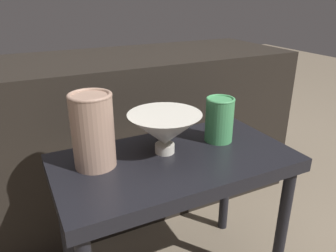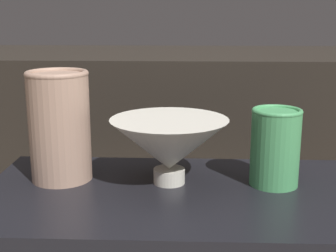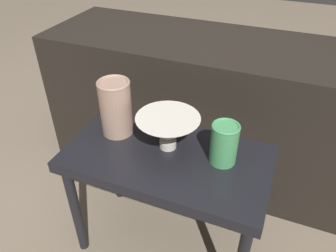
% 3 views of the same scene
% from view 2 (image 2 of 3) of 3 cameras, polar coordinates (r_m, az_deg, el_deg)
% --- Properties ---
extents(table, '(0.68, 0.37, 0.47)m').
position_cam_2_polar(table, '(0.85, 0.96, -11.80)').
color(table, black).
rests_on(table, ground_plane).
extents(couch_backdrop, '(1.51, 0.50, 0.66)m').
position_cam_2_polar(couch_backdrop, '(1.38, 1.51, -4.86)').
color(couch_backdrop, black).
rests_on(couch_backdrop, ground_plane).
extents(bowl, '(0.21, 0.21, 0.12)m').
position_cam_2_polar(bowl, '(0.84, 0.15, -2.32)').
color(bowl, silver).
rests_on(bowl, table).
extents(vase_textured_left, '(0.11, 0.11, 0.20)m').
position_cam_2_polar(vase_textured_left, '(0.87, -13.08, 0.17)').
color(vase_textured_left, tan).
rests_on(vase_textured_left, table).
extents(vase_colorful_right, '(0.09, 0.09, 0.14)m').
position_cam_2_polar(vase_colorful_right, '(0.85, 12.94, -2.40)').
color(vase_colorful_right, '#47995B').
rests_on(vase_colorful_right, table).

